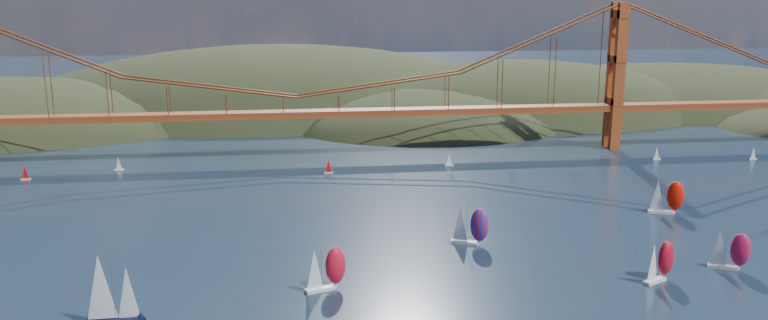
{
  "coord_description": "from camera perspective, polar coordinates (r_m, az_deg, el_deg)",
  "views": [
    {
      "loc": [
        -3.1,
        -88.96,
        61.39
      ],
      "look_at": [
        19.98,
        90.0,
        18.89
      ],
      "focal_mm": 35.0,
      "sensor_mm": 36.0,
      "label": 1
    }
  ],
  "objects": [
    {
      "name": "bridge",
      "position": [
        270.54,
        -7.07,
        6.97
      ],
      "size": [
        552.0,
        12.0,
        55.0
      ],
      "color": "#933B19",
      "rests_on": "ground"
    },
    {
      "name": "racer_1",
      "position": [
        169.13,
        20.24,
        -7.22
      ],
      "size": [
        8.64,
        6.47,
        9.74
      ],
      "rotation": [
        0.0,
        0.0,
        0.48
      ],
      "color": "white",
      "rests_on": "ground"
    },
    {
      "name": "distant_boat_8",
      "position": [
        259.47,
        4.99,
        0.06
      ],
      "size": [
        3.0,
        2.0,
        4.7
      ],
      "color": "silver",
      "rests_on": "ground"
    },
    {
      "name": "distant_boat_3",
      "position": [
        267.57,
        -19.57,
        -0.26
      ],
      "size": [
        3.0,
        2.0,
        4.7
      ],
      "color": "silver",
      "rests_on": "ground"
    },
    {
      "name": "racer_0",
      "position": [
        154.86,
        -4.55,
        -8.23
      ],
      "size": [
        9.06,
        5.62,
        10.13
      ],
      "rotation": [
        0.0,
        0.0,
        0.32
      ],
      "color": "white",
      "rests_on": "ground"
    },
    {
      "name": "racer_2",
      "position": [
        182.16,
        24.81,
        -6.2
      ],
      "size": [
        8.61,
        6.17,
        9.66
      ],
      "rotation": [
        0.0,
        0.0,
        -0.44
      ],
      "color": "silver",
      "rests_on": "ground"
    },
    {
      "name": "distant_boat_4",
      "position": [
        284.75,
        20.07,
        0.48
      ],
      "size": [
        3.0,
        2.0,
        4.7
      ],
      "color": "silver",
      "rests_on": "ground"
    },
    {
      "name": "headlands",
      "position": [
        377.67,
        0.1,
        1.98
      ],
      "size": [
        725.0,
        225.0,
        96.0
      ],
      "color": "black",
      "rests_on": "ground"
    },
    {
      "name": "racer_rwb",
      "position": [
        181.78,
        6.52,
        -4.93
      ],
      "size": [
        9.3,
        6.7,
        10.44
      ],
      "rotation": [
        0.0,
        0.0,
        -0.45
      ],
      "color": "silver",
      "rests_on": "ground"
    },
    {
      "name": "distant_boat_5",
      "position": [
        298.76,
        26.32,
        0.47
      ],
      "size": [
        3.0,
        2.0,
        4.7
      ],
      "color": "silver",
      "rests_on": "ground"
    },
    {
      "name": "racer_3",
      "position": [
        218.55,
        20.68,
        -2.58
      ],
      "size": [
        9.4,
        5.72,
        10.53
      ],
      "rotation": [
        0.0,
        0.0,
        -0.3
      ],
      "color": "white",
      "rests_on": "ground"
    },
    {
      "name": "sloop_navy",
      "position": [
        147.87,
        -20.25,
        -9.31
      ],
      "size": [
        9.9,
        5.73,
        15.24
      ],
      "rotation": [
        0.0,
        0.0,
        0.05
      ],
      "color": "black",
      "rests_on": "ground"
    },
    {
      "name": "distant_boat_9",
      "position": [
        248.92,
        -4.25,
        -0.49
      ],
      "size": [
        3.0,
        2.0,
        4.7
      ],
      "color": "silver",
      "rests_on": "ground"
    },
    {
      "name": "distant_boat_2",
      "position": [
        266.24,
        -25.68,
        -0.88
      ],
      "size": [
        3.0,
        2.0,
        4.7
      ],
      "color": "silver",
      "rests_on": "ground"
    }
  ]
}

